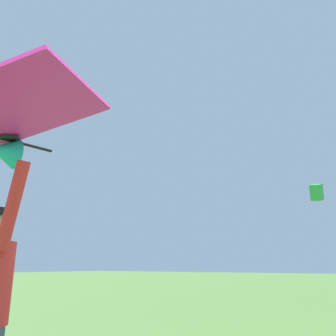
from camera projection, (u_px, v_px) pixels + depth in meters
distant_kite_green_low_left at (317, 192)px, 27.01m from camera, size 0.97×1.18×1.45m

